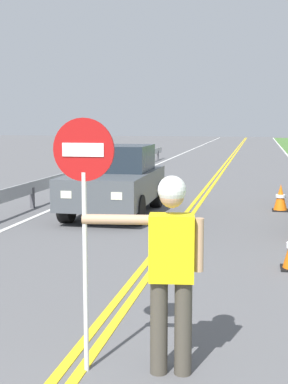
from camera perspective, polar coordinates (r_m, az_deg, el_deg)
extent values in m
cube|color=yellow|center=(21.00, 7.19, 1.22)|extent=(0.11, 110.00, 0.01)
cube|color=yellow|center=(20.99, 7.68, 1.20)|extent=(0.11, 110.00, 0.01)
cube|color=silver|center=(21.58, -2.14, 1.44)|extent=(0.12, 110.00, 0.01)
cylinder|color=#474238|center=(5.03, 4.18, -14.16)|extent=(0.16, 0.16, 0.88)
cylinder|color=#474238|center=(5.04, 1.60, -14.13)|extent=(0.16, 0.16, 0.88)
cube|color=yellow|center=(4.81, 2.94, -5.93)|extent=(0.43, 0.29, 0.60)
cylinder|color=tan|center=(4.79, -3.03, -2.93)|extent=(0.61, 0.17, 0.09)
cylinder|color=tan|center=(4.80, 5.82, -5.61)|extent=(0.09, 0.09, 0.48)
sphere|color=tan|center=(4.72, 2.98, -0.38)|extent=(0.22, 0.22, 0.22)
sphere|color=white|center=(4.72, 2.99, 0.23)|extent=(0.25, 0.25, 0.25)
cylinder|color=silver|center=(4.95, -6.25, -8.63)|extent=(0.04, 0.04, 1.85)
cylinder|color=#B71414|center=(4.76, -6.44, 4.49)|extent=(0.56, 0.03, 0.56)
cube|color=white|center=(4.74, -6.51, 4.48)|extent=(0.38, 0.01, 0.12)
cube|color=#4C5156|center=(13.30, -3.10, 0.63)|extent=(1.91, 4.13, 0.72)
cube|color=#1E2833|center=(13.47, -2.86, 3.63)|extent=(1.65, 1.75, 0.64)
cube|color=#EAEACC|center=(11.20, -2.90, -0.41)|extent=(0.24, 0.06, 0.16)
cube|color=#EAEACC|center=(11.52, -8.24, -0.26)|extent=(0.24, 0.06, 0.16)
cylinder|color=black|center=(11.94, -0.76, -1.90)|extent=(0.29, 0.68, 0.68)
cylinder|color=black|center=(12.37, -8.22, -1.64)|extent=(0.29, 0.68, 0.68)
cylinder|color=black|center=(14.41, 1.31, -0.27)|extent=(0.29, 0.68, 0.68)
cylinder|color=black|center=(14.77, -4.97, -0.10)|extent=(0.29, 0.68, 0.68)
cone|color=orange|center=(14.23, 14.29, -0.56)|extent=(0.36, 0.36, 0.70)
cylinder|color=white|center=(14.23, 14.30, -0.42)|extent=(0.25, 0.25, 0.08)
cube|color=black|center=(14.28, 14.25, -1.89)|extent=(0.40, 0.40, 0.03)
cube|color=#9EA0A3|center=(17.70, -7.34, 1.82)|extent=(0.06, 32.00, 0.32)
cube|color=#4C4C51|center=(14.57, -11.78, -0.60)|extent=(0.10, 0.10, 0.55)
cube|color=#4C4C51|center=(16.67, -8.62, 0.49)|extent=(0.10, 0.10, 0.55)
cube|color=#4C4C51|center=(18.81, -6.18, 1.33)|extent=(0.10, 0.10, 0.55)
cube|color=#4C4C51|center=(20.98, -4.24, 1.99)|extent=(0.10, 0.10, 0.55)
cube|color=#4C4C51|center=(23.17, -2.66, 2.53)|extent=(0.10, 0.10, 0.55)
cube|color=#4C4C51|center=(25.38, -1.35, 2.97)|extent=(0.10, 0.10, 0.55)
cube|color=#4C4C51|center=(27.61, -0.26, 3.34)|extent=(0.10, 0.10, 0.55)
cube|color=#4C4C51|center=(29.84, 0.68, 3.66)|extent=(0.10, 0.10, 0.55)
cube|color=#4C4C51|center=(32.08, 1.48, 3.93)|extent=(0.10, 0.10, 0.55)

